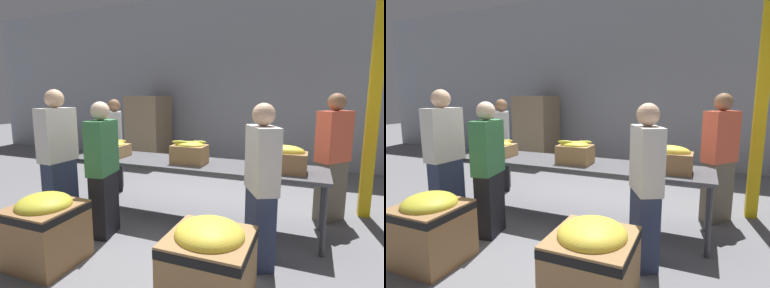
{
  "view_description": "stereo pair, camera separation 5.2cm",
  "coord_description": "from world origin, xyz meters",
  "views": [
    {
      "loc": [
        1.43,
        -3.47,
        1.64
      ],
      "look_at": [
        -0.05,
        0.22,
        0.99
      ],
      "focal_mm": 28.0,
      "sensor_mm": 36.0,
      "label": 1
    },
    {
      "loc": [
        1.48,
        -3.45,
        1.64
      ],
      "look_at": [
        -0.05,
        0.22,
        0.99
      ],
      "focal_mm": 28.0,
      "sensor_mm": 36.0,
      "label": 2
    }
  ],
  "objects": [
    {
      "name": "ground_plane",
      "position": [
        0.0,
        0.0,
        0.0
      ],
      "size": [
        30.0,
        30.0,
        0.0
      ],
      "primitive_type": "plane",
      "color": "slate"
    },
    {
      "name": "wall_back",
      "position": [
        0.0,
        3.63,
        2.0
      ],
      "size": [
        16.0,
        0.08,
        4.0
      ],
      "color": "#9399A3",
      "rests_on": "ground_plane"
    },
    {
      "name": "sorting_table",
      "position": [
        0.0,
        0.0,
        0.75
      ],
      "size": [
        3.32,
        0.76,
        0.79
      ],
      "color": "#4C4C51",
      "rests_on": "ground_plane"
    },
    {
      "name": "banana_box_0",
      "position": [
        -1.17,
        -0.04,
        0.91
      ],
      "size": [
        0.47,
        0.32,
        0.23
      ],
      "color": "tan",
      "rests_on": "sorting_table"
    },
    {
      "name": "banana_box_1",
      "position": [
        0.03,
        -0.07,
        0.94
      ],
      "size": [
        0.42,
        0.34,
        0.3
      ],
      "color": "#A37A4C",
      "rests_on": "sorting_table"
    },
    {
      "name": "banana_box_2",
      "position": [
        1.17,
        -0.06,
        0.95
      ],
      "size": [
        0.49,
        0.3,
        0.31
      ],
      "color": "olive",
      "rests_on": "sorting_table"
    },
    {
      "name": "volunteer_0",
      "position": [
        -1.7,
        0.78,
        0.78
      ],
      "size": [
        0.4,
        0.47,
        1.58
      ],
      "rotation": [
        0.0,
        0.0,
        -1.02
      ],
      "color": "black",
      "rests_on": "ground_plane"
    },
    {
      "name": "volunteer_1",
      "position": [
        -1.54,
        -0.64,
        0.85
      ],
      "size": [
        0.26,
        0.47,
        1.72
      ],
      "rotation": [
        0.0,
        0.0,
        1.51
      ],
      "color": "#2D3856",
      "rests_on": "ground_plane"
    },
    {
      "name": "volunteer_2",
      "position": [
        1.71,
        0.73,
        0.83
      ],
      "size": [
        0.46,
        0.49,
        1.67
      ],
      "rotation": [
        0.0,
        0.0,
        -2.27
      ],
      "color": "#6B604C",
      "rests_on": "ground_plane"
    },
    {
      "name": "volunteer_3",
      "position": [
        -0.77,
        -0.74,
        0.78
      ],
      "size": [
        0.28,
        0.45,
        1.57
      ],
      "rotation": [
        0.0,
        0.0,
        1.75
      ],
      "color": "black",
      "rests_on": "ground_plane"
    },
    {
      "name": "volunteer_4",
      "position": [
        1.02,
        -0.71,
        0.78
      ],
      "size": [
        0.38,
        0.47,
        1.58
      ],
      "rotation": [
        0.0,
        0.0,
        2.05
      ],
      "color": "#2D3856",
      "rests_on": "ground_plane"
    },
    {
      "name": "donation_bin_0",
      "position": [
        -0.92,
        -1.45,
        0.37
      ],
      "size": [
        0.61,
        0.61,
        0.71
      ],
      "color": "olive",
      "rests_on": "ground_plane"
    },
    {
      "name": "donation_bin_1",
      "position": [
        0.76,
        -1.45,
        0.37
      ],
      "size": [
        0.64,
        0.64,
        0.71
      ],
      "color": "#A37A4C",
      "rests_on": "ground_plane"
    },
    {
      "name": "support_pillar",
      "position": [
        2.16,
        1.05,
        2.0
      ],
      "size": [
        0.14,
        0.14,
        4.0
      ],
      "color": "yellow",
      "rests_on": "ground_plane"
    },
    {
      "name": "pallet_stack_0",
      "position": [
        -2.25,
        2.87,
        0.8
      ],
      "size": [
        0.93,
        0.93,
        1.63
      ],
      "color": "olive",
      "rests_on": "ground_plane"
    }
  ]
}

